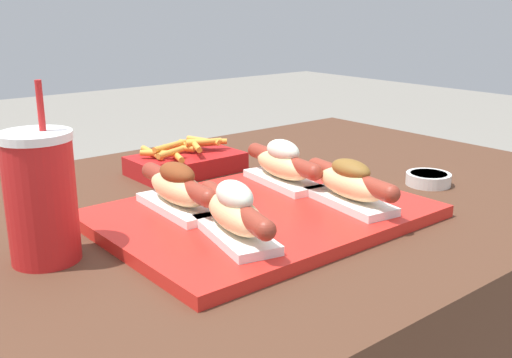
{
  "coord_description": "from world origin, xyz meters",
  "views": [
    {
      "loc": [
        -0.54,
        -0.73,
        0.99
      ],
      "look_at": [
        0.0,
        -0.08,
        0.74
      ],
      "focal_mm": 42.0,
      "sensor_mm": 36.0,
      "label": 1
    }
  ],
  "objects_px": {
    "serving_tray": "(265,214)",
    "sauce_bowl": "(428,178)",
    "hot_dog_1": "(350,183)",
    "hot_dog_2": "(178,188)",
    "fries_basket": "(186,162)",
    "drink_cup": "(41,197)",
    "hot_dog_0": "(235,213)",
    "hot_dog_3": "(283,164)"
  },
  "relations": [
    {
      "from": "hot_dog_0",
      "to": "hot_dog_2",
      "type": "bearing_deg",
      "value": 89.14
    },
    {
      "from": "hot_dog_1",
      "to": "serving_tray",
      "type": "bearing_deg",
      "value": 146.68
    },
    {
      "from": "hot_dog_2",
      "to": "drink_cup",
      "type": "bearing_deg",
      "value": -176.96
    },
    {
      "from": "hot_dog_3",
      "to": "sauce_bowl",
      "type": "height_order",
      "value": "hot_dog_3"
    },
    {
      "from": "hot_dog_3",
      "to": "sauce_bowl",
      "type": "distance_m",
      "value": 0.27
    },
    {
      "from": "hot_dog_3",
      "to": "fries_basket",
      "type": "bearing_deg",
      "value": 102.79
    },
    {
      "from": "hot_dog_3",
      "to": "fries_basket",
      "type": "distance_m",
      "value": 0.23
    },
    {
      "from": "sauce_bowl",
      "to": "fries_basket",
      "type": "height_order",
      "value": "fries_basket"
    },
    {
      "from": "hot_dog_0",
      "to": "serving_tray",
      "type": "bearing_deg",
      "value": 32.14
    },
    {
      "from": "hot_dog_1",
      "to": "sauce_bowl",
      "type": "distance_m",
      "value": 0.24
    },
    {
      "from": "serving_tray",
      "to": "fries_basket",
      "type": "distance_m",
      "value": 0.3
    },
    {
      "from": "serving_tray",
      "to": "drink_cup",
      "type": "xyz_separation_m",
      "value": [
        -0.3,
        0.06,
        0.07
      ]
    },
    {
      "from": "hot_dog_0",
      "to": "hot_dog_2",
      "type": "relative_size",
      "value": 0.98
    },
    {
      "from": "serving_tray",
      "to": "sauce_bowl",
      "type": "bearing_deg",
      "value": -8.13
    },
    {
      "from": "hot_dog_1",
      "to": "fries_basket",
      "type": "height_order",
      "value": "hot_dog_1"
    },
    {
      "from": "sauce_bowl",
      "to": "fries_basket",
      "type": "xyz_separation_m",
      "value": [
        -0.29,
        0.34,
        0.01
      ]
    },
    {
      "from": "hot_dog_0",
      "to": "fries_basket",
      "type": "xyz_separation_m",
      "value": [
        0.16,
        0.36,
        -0.03
      ]
    },
    {
      "from": "hot_dog_2",
      "to": "drink_cup",
      "type": "distance_m",
      "value": 0.2
    },
    {
      "from": "hot_dog_0",
      "to": "drink_cup",
      "type": "relative_size",
      "value": 0.87
    },
    {
      "from": "hot_dog_2",
      "to": "fries_basket",
      "type": "relative_size",
      "value": 0.98
    },
    {
      "from": "drink_cup",
      "to": "fries_basket",
      "type": "relative_size",
      "value": 1.1
    },
    {
      "from": "hot_dog_0",
      "to": "drink_cup",
      "type": "xyz_separation_m",
      "value": [
        -0.2,
        0.13,
        0.03
      ]
    },
    {
      "from": "serving_tray",
      "to": "drink_cup",
      "type": "bearing_deg",
      "value": 168.73
    },
    {
      "from": "hot_dog_0",
      "to": "drink_cup",
      "type": "bearing_deg",
      "value": 147.14
    },
    {
      "from": "hot_dog_3",
      "to": "hot_dog_2",
      "type": "bearing_deg",
      "value": -179.42
    },
    {
      "from": "hot_dog_3",
      "to": "hot_dog_0",
      "type": "bearing_deg",
      "value": -145.96
    },
    {
      "from": "hot_dog_2",
      "to": "fries_basket",
      "type": "distance_m",
      "value": 0.27
    },
    {
      "from": "hot_dog_0",
      "to": "sauce_bowl",
      "type": "xyz_separation_m",
      "value": [
        0.45,
        0.02,
        -0.04
      ]
    },
    {
      "from": "hot_dog_2",
      "to": "drink_cup",
      "type": "relative_size",
      "value": 0.89
    },
    {
      "from": "serving_tray",
      "to": "hot_dog_3",
      "type": "xyz_separation_m",
      "value": [
        0.1,
        0.07,
        0.04
      ]
    },
    {
      "from": "hot_dog_0",
      "to": "fries_basket",
      "type": "distance_m",
      "value": 0.39
    },
    {
      "from": "sauce_bowl",
      "to": "hot_dog_0",
      "type": "bearing_deg",
      "value": -177.58
    },
    {
      "from": "hot_dog_1",
      "to": "hot_dog_2",
      "type": "distance_m",
      "value": 0.25
    },
    {
      "from": "drink_cup",
      "to": "fries_basket",
      "type": "distance_m",
      "value": 0.43
    },
    {
      "from": "hot_dog_3",
      "to": "drink_cup",
      "type": "relative_size",
      "value": 0.89
    },
    {
      "from": "serving_tray",
      "to": "sauce_bowl",
      "type": "xyz_separation_m",
      "value": [
        0.34,
        -0.05,
        0.0
      ]
    },
    {
      "from": "serving_tray",
      "to": "hot_dog_1",
      "type": "bearing_deg",
      "value": -33.32
    },
    {
      "from": "hot_dog_0",
      "to": "drink_cup",
      "type": "height_order",
      "value": "drink_cup"
    },
    {
      "from": "hot_dog_0",
      "to": "hot_dog_3",
      "type": "bearing_deg",
      "value": 34.04
    },
    {
      "from": "hot_dog_0",
      "to": "hot_dog_1",
      "type": "xyz_separation_m",
      "value": [
        0.21,
        -0.0,
        -0.0
      ]
    },
    {
      "from": "serving_tray",
      "to": "hot_dog_2",
      "type": "distance_m",
      "value": 0.13
    },
    {
      "from": "serving_tray",
      "to": "hot_dog_3",
      "type": "height_order",
      "value": "hot_dog_3"
    }
  ]
}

